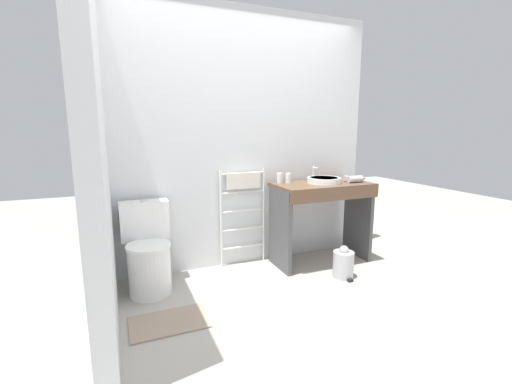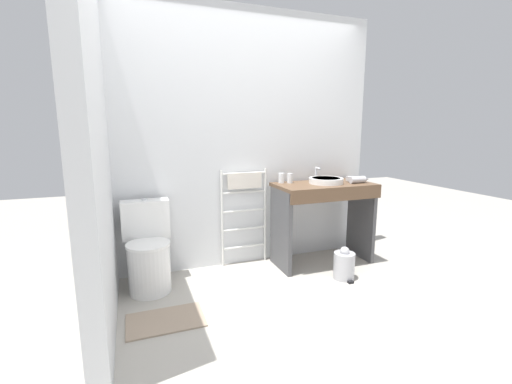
{
  "view_description": "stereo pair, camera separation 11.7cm",
  "coord_description": "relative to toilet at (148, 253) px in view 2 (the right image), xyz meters",
  "views": [
    {
      "loc": [
        -1.22,
        -1.99,
        1.4
      ],
      "look_at": [
        -0.04,
        0.86,
        0.83
      ],
      "focal_mm": 24.0,
      "sensor_mm": 36.0,
      "label": 1
    },
    {
      "loc": [
        -1.11,
        -2.04,
        1.4
      ],
      "look_at": [
        -0.04,
        0.86,
        0.83
      ],
      "focal_mm": 24.0,
      "sensor_mm": 36.0,
      "label": 2
    }
  ],
  "objects": [
    {
      "name": "ground_plane",
      "position": [
        1.01,
        -0.97,
        -0.33
      ],
      "size": [
        12.0,
        12.0,
        0.0
      ],
      "primitive_type": "plane",
      "color": "#A8A399"
    },
    {
      "name": "wall_back",
      "position": [
        1.01,
        0.36,
        0.95
      ],
      "size": [
        2.79,
        0.12,
        2.57
      ],
      "primitive_type": "cube",
      "color": "silver",
      "rests_on": "ground_plane"
    },
    {
      "name": "wall_side",
      "position": [
        -0.33,
        -0.33,
        0.95
      ],
      "size": [
        0.12,
        1.89,
        2.57
      ],
      "primitive_type": "cube",
      "color": "silver",
      "rests_on": "ground_plane"
    },
    {
      "name": "toilet",
      "position": [
        0.0,
        0.0,
        0.0
      ],
      "size": [
        0.42,
        0.5,
        0.78
      ],
      "color": "white",
      "rests_on": "ground_plane"
    },
    {
      "name": "towel_radiator",
      "position": [
        0.98,
        0.25,
        0.38
      ],
      "size": [
        0.49,
        0.06,
        1.0
      ],
      "color": "white",
      "rests_on": "ground_plane"
    },
    {
      "name": "vanity_counter",
      "position": [
        1.76,
        -0.01,
        0.25
      ],
      "size": [
        1.0,
        0.53,
        0.85
      ],
      "color": "brown",
      "rests_on": "ground_plane"
    },
    {
      "name": "sink_basin",
      "position": [
        1.77,
        -0.0,
        0.55
      ],
      "size": [
        0.35,
        0.35,
        0.06
      ],
      "color": "white",
      "rests_on": "vanity_counter"
    },
    {
      "name": "faucet",
      "position": [
        1.77,
        0.18,
        0.61
      ],
      "size": [
        0.02,
        0.1,
        0.15
      ],
      "color": "silver",
      "rests_on": "vanity_counter"
    },
    {
      "name": "cup_near_wall",
      "position": [
        1.35,
        0.18,
        0.57
      ],
      "size": [
        0.06,
        0.06,
        0.1
      ],
      "color": "white",
      "rests_on": "vanity_counter"
    },
    {
      "name": "cup_near_edge",
      "position": [
        1.44,
        0.14,
        0.57
      ],
      "size": [
        0.06,
        0.06,
        0.1
      ],
      "color": "white",
      "rests_on": "vanity_counter"
    },
    {
      "name": "hair_dryer",
      "position": [
        2.1,
        -0.09,
        0.55
      ],
      "size": [
        0.23,
        0.16,
        0.07
      ],
      "color": "#B7B7BC",
      "rests_on": "vanity_counter"
    },
    {
      "name": "trash_bin",
      "position": [
        1.74,
        -0.43,
        -0.2
      ],
      "size": [
        0.2,
        0.23,
        0.32
      ],
      "color": "#B7B7BC",
      "rests_on": "ground_plane"
    },
    {
      "name": "bath_mat",
      "position": [
        0.07,
        -0.6,
        -0.33
      ],
      "size": [
        0.56,
        0.36,
        0.01
      ],
      "primitive_type": "cube",
      "color": "gray",
      "rests_on": "ground_plane"
    }
  ]
}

